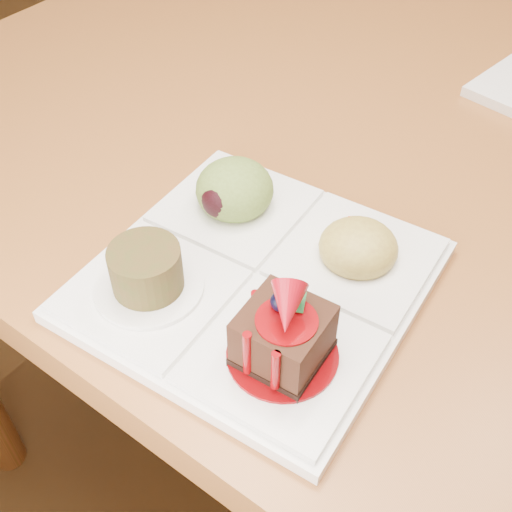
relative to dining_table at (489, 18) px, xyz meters
The scene contains 3 objects.
ground 0.68m from the dining_table, ahead, with size 6.00×6.00×0.00m, color brown.
dining_table is the anchor object (origin of this frame).
sampler_plate 0.76m from the dining_table, 83.84° to the right, with size 0.27×0.27×0.10m.
Camera 1 is at (0.30, -1.04, 1.15)m, focal length 45.00 mm.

